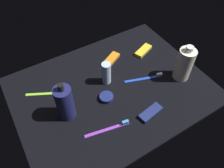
% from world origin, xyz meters
% --- Properties ---
extents(ground_plane, '(0.84, 0.64, 0.01)m').
position_xyz_m(ground_plane, '(0.00, 0.00, -0.01)').
color(ground_plane, black).
extents(lotion_bottle, '(0.07, 0.07, 0.18)m').
position_xyz_m(lotion_bottle, '(0.22, 0.02, 0.08)').
color(lotion_bottle, navy).
rests_on(lotion_bottle, ground_plane).
extents(bodywash_bottle, '(0.07, 0.07, 0.18)m').
position_xyz_m(bodywash_bottle, '(-0.31, 0.10, 0.08)').
color(bodywash_bottle, silver).
rests_on(bodywash_bottle, ground_plane).
extents(deodorant_stick, '(0.04, 0.04, 0.11)m').
position_xyz_m(deodorant_stick, '(0.00, -0.05, 0.05)').
color(deodorant_stick, silver).
rests_on(deodorant_stick, ground_plane).
extents(toothbrush_blue, '(0.17, 0.07, 0.02)m').
position_xyz_m(toothbrush_blue, '(-0.16, 0.03, 0.01)').
color(toothbrush_blue, blue).
rests_on(toothbrush_blue, ground_plane).
extents(toothbrush_purple, '(0.18, 0.05, 0.02)m').
position_xyz_m(toothbrush_purple, '(0.11, 0.17, 0.01)').
color(toothbrush_purple, purple).
rests_on(toothbrush_purple, ground_plane).
extents(toothbrush_lime, '(0.17, 0.09, 0.02)m').
position_xyz_m(toothbrush_lime, '(0.25, -0.11, 0.01)').
color(toothbrush_lime, '#8CD133').
rests_on(toothbrush_lime, ground_plane).
extents(snack_bar_yellow, '(0.11, 0.07, 0.01)m').
position_xyz_m(snack_bar_yellow, '(-0.26, -0.13, 0.01)').
color(snack_bar_yellow, yellow).
rests_on(snack_bar_yellow, ground_plane).
extents(snack_bar_navy, '(0.11, 0.06, 0.01)m').
position_xyz_m(snack_bar_navy, '(-0.06, 0.19, 0.01)').
color(snack_bar_navy, navy).
rests_on(snack_bar_navy, ground_plane).
extents(snack_bar_orange, '(0.11, 0.08, 0.01)m').
position_xyz_m(snack_bar_orange, '(-0.09, -0.15, 0.01)').
color(snack_bar_orange, orange).
rests_on(snack_bar_orange, ground_plane).
extents(cream_tin_left, '(0.06, 0.06, 0.02)m').
position_xyz_m(cream_tin_left, '(0.05, 0.04, 0.01)').
color(cream_tin_left, navy).
rests_on(cream_tin_left, ground_plane).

